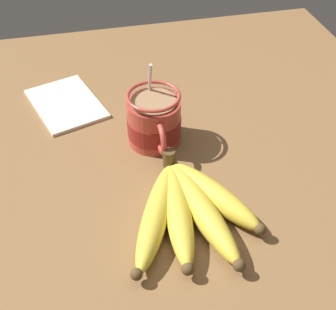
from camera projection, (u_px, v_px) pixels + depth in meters
The scene contains 4 objects.
table at pixel (145, 185), 75.21cm from camera, with size 104.74×104.74×3.25cm.
coffee_mug at pixel (154, 121), 78.25cm from camera, with size 13.70×9.15×14.10cm.
banana_bunch at pixel (187, 208), 66.71cm from camera, with size 22.84×21.07×4.19cm.
napkin at pixel (66, 104), 88.70cm from camera, with size 18.68×15.54×0.60cm.
Camera 1 is at (52.56, -8.36, 55.11)cm, focal length 50.00 mm.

